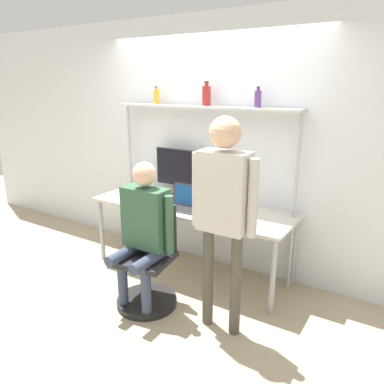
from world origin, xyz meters
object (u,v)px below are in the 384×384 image
Objects in this scene: monitor at (176,170)px; office_chair at (148,274)px; person_standing at (224,199)px; bottle_red at (206,95)px; person_seated at (144,224)px; laptop at (186,202)px; bottle_amber at (156,97)px; bottle_purple at (258,99)px; cell_phone at (204,214)px.

office_chair is at bearing -70.70° from monitor.
bottle_red is at bearing 126.68° from person_standing.
person_standing reaches higher than office_chair.
laptop is at bearing 89.80° from person_seated.
monitor is 0.90m from bottle_red.
office_chair is 0.53× the size of person_standing.
monitor is at bearing -2.30° from bottle_amber.
bottle_amber is at bearing -180.00° from bottle_red.
laptop is at bearing 140.25° from person_standing.
person_standing is at bearing -40.82° from monitor.
bottle_amber is at bearing 121.40° from office_chair.
bottle_purple reaches higher than person_seated.
bottle_purple is at bearing 0.63° from monitor.
monitor reaches higher than laptop.
office_chair is 0.69× the size of person_seated.
office_chair is at bearing -90.78° from laptop.
bottle_red is at bearing 87.39° from office_chair.
cell_phone is 1.22m from bottle_purple.
person_seated is 0.82m from person_standing.
bottle_red is at bearing 83.89° from laptop.
bottle_purple reaches higher than person_standing.
person_standing is at bearing -35.25° from bottle_amber.
bottle_red reaches higher than bottle_purple.
cell_phone is 0.11× the size of person_seated.
office_chair is 3.90× the size of bottle_red.
cell_phone is at bearing -25.79° from bottle_amber.
person_seated is 7.20× the size of bottle_amber.
office_chair is 5.00× the size of bottle_amber.
bottle_red is at bearing 0.00° from bottle_amber.
bottle_red is at bearing 180.00° from bottle_purple.
bottle_purple is (-0.15, 0.95, 0.71)m from person_standing.
person_seated is 1.58m from bottle_amber.
bottle_amber is (-0.60, 0.33, 1.03)m from laptop.
cell_phone is at bearing -17.85° from laptop.
monitor reaches higher than cell_phone.
bottle_amber is at bearing 120.45° from person_seated.
laptop is 1.49× the size of bottle_red.
bottle_purple is at bearing 50.98° from cell_phone.
laptop is 2.39× the size of cell_phone.
bottle_red reaches higher than office_chair.
person_seated is at bearing -113.30° from cell_phone.
bottle_purple reaches higher than cell_phone.
bottle_purple is 1.02× the size of bottle_amber.
bottle_red is (0.38, 0.01, 0.82)m from monitor.
monitor is 2.80× the size of bottle_purple.
bottle_amber reaches higher than person_seated.
bottle_amber is (-0.86, 0.42, 1.09)m from cell_phone.
monitor is at bearing -178.45° from bottle_red.
person_seated reaches higher than office_chair.
person_seated reaches higher than laptop.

